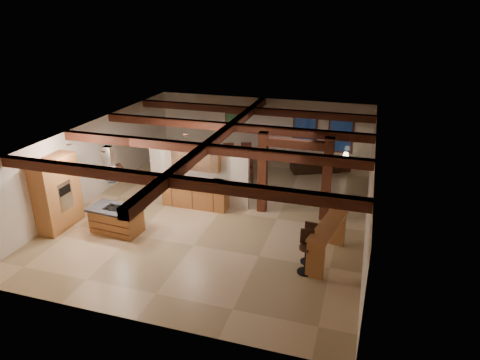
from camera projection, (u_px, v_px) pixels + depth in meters
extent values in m
plane|color=tan|center=(221.00, 211.00, 15.30)|extent=(12.00, 12.00, 0.00)
plane|color=beige|center=(263.00, 129.00, 20.06)|extent=(10.00, 0.00, 10.00)
plane|color=beige|center=(129.00, 268.00, 9.45)|extent=(10.00, 0.00, 10.00)
plane|color=beige|center=(95.00, 159.00, 16.11)|extent=(0.00, 12.00, 12.00)
plane|color=beige|center=(370.00, 190.00, 13.40)|extent=(0.00, 12.00, 12.00)
plane|color=#3A1F12|center=(219.00, 133.00, 14.20)|extent=(12.00, 12.00, 0.00)
cube|color=#38150E|center=(166.00, 180.00, 10.72)|extent=(10.00, 0.25, 0.28)
cube|color=#38150E|center=(205.00, 148.00, 13.11)|extent=(10.00, 0.25, 0.28)
cube|color=#38150E|center=(231.00, 127.00, 15.41)|extent=(10.00, 0.25, 0.28)
cube|color=#38150E|center=(251.00, 111.00, 17.79)|extent=(10.00, 0.25, 0.28)
cube|color=#38150E|center=(219.00, 137.00, 14.26)|extent=(0.28, 12.00, 0.28)
cube|color=#38150E|center=(263.00, 173.00, 14.82)|extent=(0.30, 0.30, 2.90)
cube|color=#38150E|center=(327.00, 180.00, 14.22)|extent=(0.30, 0.30, 2.90)
cube|color=#38150E|center=(296.00, 144.00, 14.08)|extent=(2.50, 0.28, 0.28)
cube|color=beige|center=(199.00, 175.00, 15.60)|extent=(3.80, 0.18, 2.20)
cube|color=#A85C36|center=(57.00, 193.00, 13.81)|extent=(0.64, 1.60, 2.40)
cube|color=silver|center=(65.00, 196.00, 13.75)|extent=(0.06, 0.62, 0.95)
cube|color=black|center=(65.00, 190.00, 13.66)|extent=(0.01, 0.50, 0.28)
cube|color=#A85C36|center=(195.00, 195.00, 15.51)|extent=(2.40, 0.60, 0.86)
cube|color=black|center=(195.00, 184.00, 15.33)|extent=(2.50, 0.66, 0.08)
cube|color=#A85C36|center=(196.00, 157.00, 15.15)|extent=(1.80, 0.34, 0.95)
cube|color=silver|center=(194.00, 158.00, 15.00)|extent=(1.74, 0.02, 0.90)
pyramid|color=silver|center=(112.00, 182.00, 13.29)|extent=(1.10, 1.10, 0.45)
cube|color=silver|center=(109.00, 158.00, 12.98)|extent=(0.26, 0.22, 0.73)
cube|color=#38150E|center=(305.00, 132.00, 19.45)|extent=(1.10, 0.05, 1.70)
cube|color=black|center=(305.00, 132.00, 19.42)|extent=(0.95, 0.02, 1.55)
cube|color=#38150E|center=(341.00, 134.00, 19.01)|extent=(1.10, 0.05, 1.70)
cube|color=black|center=(341.00, 135.00, 18.99)|extent=(0.95, 0.02, 1.55)
cube|color=#38150E|center=(232.00, 122.00, 20.32)|extent=(0.65, 0.04, 0.85)
cube|color=#245430|center=(232.00, 122.00, 20.30)|extent=(0.55, 0.01, 0.75)
cylinder|color=silver|center=(103.00, 152.00, 12.44)|extent=(0.16, 0.16, 0.03)
cylinder|color=silver|center=(185.00, 135.00, 14.04)|extent=(0.16, 0.16, 0.03)
cylinder|color=silver|center=(69.00, 145.00, 13.09)|extent=(0.16, 0.16, 0.03)
cube|color=#A85C36|center=(117.00, 221.00, 13.80)|extent=(1.66, 0.93, 0.77)
cube|color=black|center=(115.00, 209.00, 13.64)|extent=(1.78, 1.04, 0.07)
cube|color=black|center=(115.00, 208.00, 13.62)|extent=(0.70, 0.50, 0.02)
imported|color=#3A160E|center=(229.00, 168.00, 18.34)|extent=(2.19, 1.49, 0.71)
imported|color=black|center=(315.00, 165.00, 18.87)|extent=(2.23, 1.59, 0.61)
imported|color=#B0B0B4|center=(218.00, 183.00, 15.04)|extent=(0.40, 0.29, 0.21)
cube|color=#A85C36|center=(328.00, 226.00, 11.95)|extent=(0.97, 2.24, 0.07)
cube|color=#A85C36|center=(315.00, 260.00, 11.37)|extent=(0.50, 0.21, 1.09)
cube|color=#A85C36|center=(337.00, 229.00, 12.96)|extent=(0.50, 0.21, 1.09)
cube|color=#38150E|center=(345.00, 165.00, 18.94)|extent=(0.57, 0.57, 0.55)
cylinder|color=black|center=(346.00, 157.00, 18.81)|extent=(0.05, 0.05, 0.14)
cone|color=#FFDE99|center=(346.00, 154.00, 18.76)|extent=(0.25, 0.25, 0.16)
cylinder|color=black|center=(306.00, 248.00, 11.49)|extent=(0.39, 0.39, 0.08)
cube|color=black|center=(307.00, 236.00, 11.57)|extent=(0.37, 0.08, 0.44)
cylinder|color=black|center=(305.00, 260.00, 11.64)|extent=(0.07, 0.07, 0.76)
cylinder|color=black|center=(305.00, 272.00, 11.78)|extent=(0.44, 0.44, 0.03)
cylinder|color=black|center=(309.00, 239.00, 11.98)|extent=(0.38, 0.38, 0.07)
cube|color=black|center=(311.00, 229.00, 12.04)|extent=(0.36, 0.07, 0.42)
cylinder|color=black|center=(308.00, 251.00, 12.12)|extent=(0.06, 0.06, 0.73)
cylinder|color=black|center=(307.00, 261.00, 12.25)|extent=(0.42, 0.42, 0.03)
cube|color=#38150E|center=(211.00, 172.00, 17.54)|extent=(0.59, 0.59, 0.07)
cube|color=#38150E|center=(210.00, 160.00, 17.60)|extent=(0.45, 0.21, 0.82)
cylinder|color=#38150E|center=(206.00, 179.00, 17.46)|extent=(0.05, 0.05, 0.46)
cylinder|color=#38150E|center=(215.00, 179.00, 17.48)|extent=(0.05, 0.05, 0.46)
cylinder|color=#38150E|center=(206.00, 176.00, 17.81)|extent=(0.05, 0.05, 0.46)
cylinder|color=#38150E|center=(215.00, 176.00, 17.83)|extent=(0.05, 0.05, 0.46)
cube|color=#38150E|center=(211.00, 159.00, 18.97)|extent=(0.59, 0.59, 0.07)
cube|color=#38150E|center=(211.00, 152.00, 18.60)|extent=(0.45, 0.21, 0.82)
cylinder|color=#38150E|center=(216.00, 163.00, 19.25)|extent=(0.05, 0.05, 0.46)
cylinder|color=#38150E|center=(207.00, 163.00, 19.23)|extent=(0.05, 0.05, 0.46)
cylinder|color=#38150E|center=(216.00, 166.00, 18.90)|extent=(0.05, 0.05, 0.46)
cylinder|color=#38150E|center=(207.00, 166.00, 18.89)|extent=(0.05, 0.05, 0.46)
cube|color=#38150E|center=(229.00, 171.00, 17.58)|extent=(0.59, 0.59, 0.07)
cube|color=#38150E|center=(229.00, 160.00, 17.64)|extent=(0.45, 0.21, 0.82)
cylinder|color=#38150E|center=(225.00, 179.00, 17.50)|extent=(0.05, 0.05, 0.46)
cylinder|color=#38150E|center=(234.00, 179.00, 17.51)|extent=(0.05, 0.05, 0.46)
cylinder|color=#38150E|center=(225.00, 176.00, 17.84)|extent=(0.05, 0.05, 0.46)
cylinder|color=#38150E|center=(234.00, 176.00, 17.86)|extent=(0.05, 0.05, 0.46)
cube|color=#38150E|center=(229.00, 159.00, 19.00)|extent=(0.59, 0.59, 0.07)
cube|color=#38150E|center=(229.00, 152.00, 18.63)|extent=(0.45, 0.21, 0.82)
cylinder|color=#38150E|center=(233.00, 163.00, 19.28)|extent=(0.05, 0.05, 0.46)
cylinder|color=#38150E|center=(224.00, 163.00, 19.26)|extent=(0.05, 0.05, 0.46)
cylinder|color=#38150E|center=(233.00, 166.00, 18.93)|extent=(0.05, 0.05, 0.46)
cylinder|color=#38150E|center=(224.00, 166.00, 18.92)|extent=(0.05, 0.05, 0.46)
cube|color=#38150E|center=(248.00, 171.00, 17.61)|extent=(0.59, 0.59, 0.07)
cube|color=#38150E|center=(248.00, 160.00, 17.67)|extent=(0.45, 0.21, 0.82)
cylinder|color=#38150E|center=(244.00, 179.00, 17.53)|extent=(0.05, 0.05, 0.46)
cylinder|color=#38150E|center=(253.00, 179.00, 17.54)|extent=(0.05, 0.05, 0.46)
cylinder|color=#38150E|center=(243.00, 175.00, 17.87)|extent=(0.05, 0.05, 0.46)
cylinder|color=#38150E|center=(252.00, 175.00, 17.89)|extent=(0.05, 0.05, 0.46)
cube|color=#38150E|center=(246.00, 159.00, 19.03)|extent=(0.59, 0.59, 0.07)
cube|color=#38150E|center=(246.00, 152.00, 18.66)|extent=(0.45, 0.21, 0.82)
cylinder|color=#38150E|center=(250.00, 163.00, 19.31)|extent=(0.05, 0.05, 0.46)
cylinder|color=#38150E|center=(241.00, 163.00, 19.30)|extent=(0.05, 0.05, 0.46)
cylinder|color=#38150E|center=(250.00, 166.00, 18.97)|extent=(0.05, 0.05, 0.46)
cylinder|color=#38150E|center=(242.00, 166.00, 18.95)|extent=(0.05, 0.05, 0.46)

